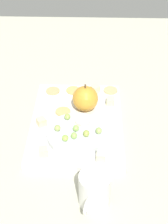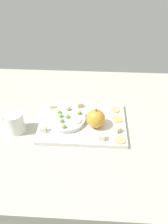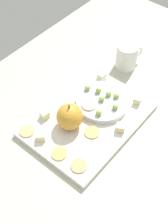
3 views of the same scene
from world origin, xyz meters
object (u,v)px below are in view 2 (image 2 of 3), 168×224
(grape_5, at_px, (67,116))
(cracker_1, at_px, (92,115))
(apple_whole, at_px, (96,118))
(grape_4, at_px, (79,112))
(cheese_cube_3, at_px, (52,106))
(grape_3, at_px, (68,109))
(apple_slice_0, at_px, (76,120))
(cracker_2, at_px, (117,119))
(grape_0, at_px, (61,120))
(grape_1, at_px, (59,111))
(cup, at_px, (15,122))
(cheese_cube_4, at_px, (117,129))
(grape_6, at_px, (64,126))
(cheese_cube_0, at_px, (79,105))
(platter, at_px, (83,123))
(cheese_cube_1, at_px, (102,137))
(cheese_cube_2, at_px, (44,129))
(cracker_3, at_px, (120,140))
(serving_dish, at_px, (67,119))
(grape_2, at_px, (60,115))
(cracker_0, at_px, (115,110))

(grape_5, bearing_deg, cracker_1, -156.31)
(apple_whole, distance_m, grape_4, 0.09)
(cheese_cube_3, bearing_deg, grape_3, 158.55)
(apple_slice_0, bearing_deg, cracker_2, -167.97)
(cracker_1, relative_size, apple_slice_0, 0.99)
(cracker_2, bearing_deg, grape_0, 11.71)
(grape_1, xyz_separation_m, cup, (0.17, 0.08, 0.00))
(cheese_cube_3, height_order, grape_1, grape_1)
(cheese_cube_4, distance_m, grape_6, 0.22)
(grape_0, distance_m, grape_5, 0.04)
(grape_6, bearing_deg, cracker_2, -159.68)
(cheese_cube_0, height_order, grape_3, grape_3)
(platter, relative_size, cheese_cube_1, 15.61)
(cheese_cube_2, bearing_deg, grape_4, -144.94)
(cheese_cube_2, bearing_deg, cheese_cube_4, -177.00)
(cracker_3, distance_m, grape_5, 0.25)
(apple_whole, bearing_deg, cracker_2, -155.65)
(serving_dish, relative_size, grape_0, 8.46)
(cheese_cube_2, xyz_separation_m, cup, (0.12, -0.02, 0.02))
(grape_0, bearing_deg, grape_2, -74.90)
(cheese_cube_3, bearing_deg, cheese_cube_2, 85.58)
(grape_4, bearing_deg, grape_1, -1.64)
(grape_1, bearing_deg, grape_3, -153.26)
(cheese_cube_0, height_order, cheese_cube_4, same)
(cracker_1, xyz_separation_m, grape_6, (0.11, 0.11, 0.03))
(cup, bearing_deg, cheese_cube_3, -134.59)
(cheese_cube_0, relative_size, apple_slice_0, 0.51)
(cheese_cube_1, distance_m, cracker_2, 0.14)
(cracker_3, xyz_separation_m, grape_5, (0.22, -0.10, 0.03))
(serving_dish, bearing_deg, grape_5, -178.95)
(cracker_1, bearing_deg, grape_3, -3.29)
(grape_4, height_order, grape_6, same)
(platter, height_order, grape_3, grape_3)
(cheese_cube_1, distance_m, grape_5, 0.18)
(cheese_cube_1, height_order, apple_slice_0, same)
(platter, height_order, cheese_cube_4, cheese_cube_4)
(cheese_cube_4, bearing_deg, grape_0, -5.89)
(cheese_cube_2, relative_size, cheese_cube_3, 1.00)
(cheese_cube_3, relative_size, apple_slice_0, 0.51)
(apple_whole, relative_size, grape_6, 4.01)
(grape_0, relative_size, grape_6, 1.00)
(cheese_cube_0, bearing_deg, cracker_3, 130.70)
(serving_dish, height_order, grape_5, grape_5)
(grape_2, relative_size, grape_5, 1.00)
(apple_whole, relative_size, grape_5, 4.01)
(cracker_2, relative_size, grape_4, 2.33)
(apple_slice_0, bearing_deg, cheese_cube_3, -40.19)
(cheese_cube_3, bearing_deg, cracker_3, 148.11)
(cracker_0, bearing_deg, grape_6, 34.32)
(cheese_cube_4, height_order, apple_slice_0, same)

